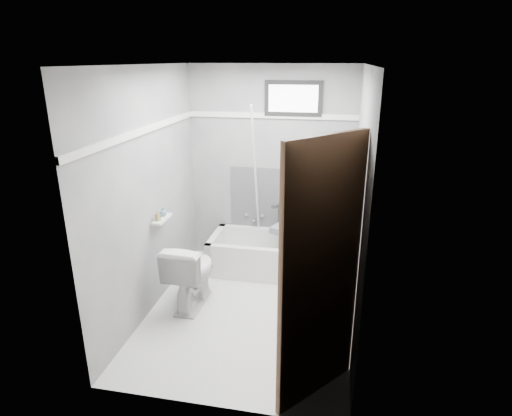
% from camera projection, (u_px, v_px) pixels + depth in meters
% --- Properties ---
extents(floor, '(2.60, 2.60, 0.00)m').
position_uv_depth(floor, '(249.00, 311.00, 4.39)').
color(floor, white).
rests_on(floor, ground).
extents(ceiling, '(2.60, 2.60, 0.00)m').
position_uv_depth(ceiling, '(248.00, 65.00, 3.60)').
color(ceiling, silver).
rests_on(ceiling, floor).
extents(wall_back, '(2.00, 0.02, 2.40)m').
position_uv_depth(wall_back, '(271.00, 167.00, 5.20)').
color(wall_back, slate).
rests_on(wall_back, floor).
extents(wall_front, '(2.00, 0.02, 2.40)m').
position_uv_depth(wall_front, '(207.00, 261.00, 2.79)').
color(wall_front, slate).
rests_on(wall_front, floor).
extents(wall_left, '(0.02, 2.60, 2.40)m').
position_uv_depth(wall_left, '(149.00, 194.00, 4.17)').
color(wall_left, slate).
rests_on(wall_left, floor).
extents(wall_right, '(0.02, 2.60, 2.40)m').
position_uv_depth(wall_right, '(358.00, 207.00, 3.81)').
color(wall_right, slate).
rests_on(wall_right, floor).
extents(bathtub, '(1.50, 0.70, 0.42)m').
position_uv_depth(bathtub, '(273.00, 255.00, 5.16)').
color(bathtub, silver).
rests_on(bathtub, floor).
extents(office_chair, '(0.78, 0.78, 1.02)m').
position_uv_depth(office_chair, '(298.00, 222.00, 5.02)').
color(office_chair, slate).
rests_on(office_chair, bathtub).
extents(toilet, '(0.43, 0.73, 0.71)m').
position_uv_depth(toilet, '(191.00, 273.00, 4.41)').
color(toilet, white).
rests_on(toilet, floor).
extents(door, '(0.78, 0.78, 2.00)m').
position_uv_depth(door, '(359.00, 301.00, 2.69)').
color(door, brown).
rests_on(door, floor).
extents(window, '(0.66, 0.04, 0.40)m').
position_uv_depth(window, '(293.00, 98.00, 4.87)').
color(window, black).
rests_on(window, wall_back).
extents(backerboard, '(1.50, 0.02, 0.78)m').
position_uv_depth(backerboard, '(291.00, 200.00, 5.27)').
color(backerboard, '#4C4C4F').
rests_on(backerboard, wall_back).
extents(trim_back, '(2.00, 0.02, 0.06)m').
position_uv_depth(trim_back, '(271.00, 116.00, 4.98)').
color(trim_back, white).
rests_on(trim_back, wall_back).
extents(trim_left, '(0.02, 2.60, 0.06)m').
position_uv_depth(trim_left, '(145.00, 130.00, 3.97)').
color(trim_left, white).
rests_on(trim_left, wall_left).
extents(pole, '(0.02, 0.56, 1.88)m').
position_uv_depth(pole, '(256.00, 184.00, 5.05)').
color(pole, silver).
rests_on(pole, bathtub).
extents(shelf, '(0.10, 0.32, 0.02)m').
position_uv_depth(shelf, '(162.00, 219.00, 4.36)').
color(shelf, silver).
rests_on(shelf, wall_left).
extents(soap_bottle_a, '(0.06, 0.06, 0.10)m').
position_uv_depth(soap_bottle_a, '(158.00, 216.00, 4.27)').
color(soap_bottle_a, olive).
rests_on(soap_bottle_a, shelf).
extents(soap_bottle_b, '(0.09, 0.09, 0.09)m').
position_uv_depth(soap_bottle_b, '(163.00, 212.00, 4.40)').
color(soap_bottle_b, slate).
rests_on(soap_bottle_b, shelf).
extents(faucet, '(0.26, 0.10, 0.16)m').
position_uv_depth(faucet, '(255.00, 217.00, 5.42)').
color(faucet, silver).
rests_on(faucet, wall_back).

